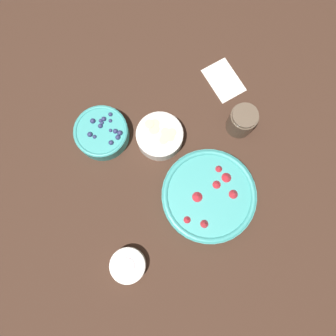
% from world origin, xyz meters
% --- Properties ---
extents(ground_plane, '(4.00, 4.00, 0.00)m').
position_xyz_m(ground_plane, '(0.00, 0.00, 0.00)').
color(ground_plane, '#382319').
extents(bowl_strawberries, '(0.26, 0.26, 0.08)m').
position_xyz_m(bowl_strawberries, '(0.09, 0.05, 0.04)').
color(bowl_strawberries, teal).
rests_on(bowl_strawberries, ground_plane).
extents(bowl_blueberries, '(0.16, 0.16, 0.06)m').
position_xyz_m(bowl_blueberries, '(-0.18, -0.20, 0.03)').
color(bowl_blueberries, teal).
rests_on(bowl_blueberries, ground_plane).
extents(bowl_bananas, '(0.14, 0.14, 0.06)m').
position_xyz_m(bowl_bananas, '(-0.12, -0.04, 0.03)').
color(bowl_bananas, silver).
rests_on(bowl_bananas, ground_plane).
extents(bowl_cream, '(0.10, 0.10, 0.05)m').
position_xyz_m(bowl_cream, '(0.21, -0.22, 0.02)').
color(bowl_cream, white).
rests_on(bowl_cream, ground_plane).
extents(jar_chocolate, '(0.08, 0.08, 0.09)m').
position_xyz_m(jar_chocolate, '(-0.10, 0.21, 0.04)').
color(jar_chocolate, brown).
rests_on(jar_chocolate, ground_plane).
extents(napkin, '(0.15, 0.12, 0.01)m').
position_xyz_m(napkin, '(-0.26, 0.21, 0.00)').
color(napkin, silver).
rests_on(napkin, ground_plane).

